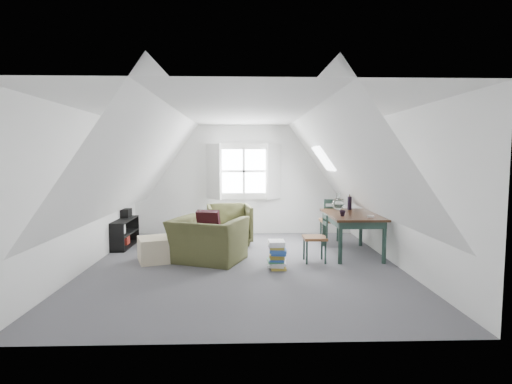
{
  "coord_description": "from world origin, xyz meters",
  "views": [
    {
      "loc": [
        -0.0,
        -6.42,
        1.78
      ],
      "look_at": [
        0.21,
        0.6,
        1.16
      ],
      "focal_mm": 28.0,
      "sensor_mm": 36.0,
      "label": 1
    }
  ],
  "objects_px": {
    "dining_table": "(352,219)",
    "media_shelf": "(122,235)",
    "ottoman": "(157,249)",
    "dining_chair_near": "(317,237)",
    "magazine_stack": "(277,255)",
    "armchair_far": "(229,243)",
    "dining_chair_far": "(332,220)",
    "armchair_near": "(208,262)"
  },
  "relations": [
    {
      "from": "ottoman",
      "to": "magazine_stack",
      "type": "bearing_deg",
      "value": -14.69
    },
    {
      "from": "dining_table",
      "to": "media_shelf",
      "type": "bearing_deg",
      "value": 172.29
    },
    {
      "from": "armchair_near",
      "to": "dining_table",
      "type": "relative_size",
      "value": 0.77
    },
    {
      "from": "armchair_far",
      "to": "dining_chair_near",
      "type": "bearing_deg",
      "value": -51.96
    },
    {
      "from": "armchair_near",
      "to": "dining_chair_near",
      "type": "height_order",
      "value": "dining_chair_near"
    },
    {
      "from": "ottoman",
      "to": "media_shelf",
      "type": "bearing_deg",
      "value": 130.1
    },
    {
      "from": "dining_chair_far",
      "to": "dining_chair_near",
      "type": "xyz_separation_m",
      "value": [
        -0.57,
        -1.42,
        -0.06
      ]
    },
    {
      "from": "dining_table",
      "to": "dining_chair_near",
      "type": "height_order",
      "value": "dining_chair_near"
    },
    {
      "from": "armchair_far",
      "to": "dining_chair_far",
      "type": "xyz_separation_m",
      "value": [
        2.1,
        -0.05,
        0.49
      ]
    },
    {
      "from": "dining_chair_far",
      "to": "magazine_stack",
      "type": "relative_size",
      "value": 2.1
    },
    {
      "from": "armchair_near",
      "to": "magazine_stack",
      "type": "distance_m",
      "value": 1.25
    },
    {
      "from": "ottoman",
      "to": "dining_table",
      "type": "relative_size",
      "value": 0.41
    },
    {
      "from": "ottoman",
      "to": "media_shelf",
      "type": "height_order",
      "value": "media_shelf"
    },
    {
      "from": "dining_chair_far",
      "to": "media_shelf",
      "type": "relative_size",
      "value": 0.87
    },
    {
      "from": "dining_table",
      "to": "media_shelf",
      "type": "height_order",
      "value": "dining_table"
    },
    {
      "from": "armchair_near",
      "to": "magazine_stack",
      "type": "xyz_separation_m",
      "value": [
        1.14,
        -0.46,
        0.22
      ]
    },
    {
      "from": "dining_chair_near",
      "to": "dining_chair_far",
      "type": "bearing_deg",
      "value": 163.81
    },
    {
      "from": "armchair_near",
      "to": "dining_table",
      "type": "distance_m",
      "value": 2.7
    },
    {
      "from": "dining_chair_near",
      "to": "armchair_far",
      "type": "bearing_deg",
      "value": -128.32
    },
    {
      "from": "armchair_far",
      "to": "dining_chair_far",
      "type": "height_order",
      "value": "dining_chair_far"
    },
    {
      "from": "armchair_far",
      "to": "dining_chair_far",
      "type": "relative_size",
      "value": 0.95
    },
    {
      "from": "armchair_far",
      "to": "armchair_near",
      "type": "bearing_deg",
      "value": -110.41
    },
    {
      "from": "armchair_far",
      "to": "dining_chair_far",
      "type": "bearing_deg",
      "value": -9.5
    },
    {
      "from": "magazine_stack",
      "to": "armchair_far",
      "type": "bearing_deg",
      "value": 113.97
    },
    {
      "from": "armchair_near",
      "to": "dining_chair_far",
      "type": "relative_size",
      "value": 1.22
    },
    {
      "from": "media_shelf",
      "to": "armchair_near",
      "type": "bearing_deg",
      "value": -30.42
    },
    {
      "from": "dining_table",
      "to": "media_shelf",
      "type": "distance_m",
      "value": 4.45
    },
    {
      "from": "media_shelf",
      "to": "dining_table",
      "type": "bearing_deg",
      "value": -6.66
    },
    {
      "from": "dining_chair_near",
      "to": "media_shelf",
      "type": "distance_m",
      "value": 3.84
    },
    {
      "from": "dining_table",
      "to": "armchair_near",
      "type": "bearing_deg",
      "value": -168.5
    },
    {
      "from": "dining_chair_far",
      "to": "media_shelf",
      "type": "distance_m",
      "value": 4.21
    },
    {
      "from": "media_shelf",
      "to": "magazine_stack",
      "type": "height_order",
      "value": "media_shelf"
    },
    {
      "from": "dining_table",
      "to": "dining_chair_far",
      "type": "distance_m",
      "value": 0.93
    },
    {
      "from": "magazine_stack",
      "to": "dining_chair_far",
      "type": "bearing_deg",
      "value": 54.98
    },
    {
      "from": "armchair_near",
      "to": "ottoman",
      "type": "height_order",
      "value": "ottoman"
    },
    {
      "from": "dining_chair_near",
      "to": "magazine_stack",
      "type": "distance_m",
      "value": 0.83
    },
    {
      "from": "armchair_far",
      "to": "magazine_stack",
      "type": "relative_size",
      "value": 2.0
    },
    {
      "from": "dining_chair_near",
      "to": "dining_table",
      "type": "bearing_deg",
      "value": 130.7
    },
    {
      "from": "armchair_near",
      "to": "dining_chair_near",
      "type": "xyz_separation_m",
      "value": [
        1.84,
        -0.07,
        0.43
      ]
    },
    {
      "from": "ottoman",
      "to": "dining_chair_near",
      "type": "distance_m",
      "value": 2.72
    },
    {
      "from": "dining_table",
      "to": "media_shelf",
      "type": "relative_size",
      "value": 1.39
    },
    {
      "from": "armchair_near",
      "to": "armchair_far",
      "type": "relative_size",
      "value": 1.28
    }
  ]
}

